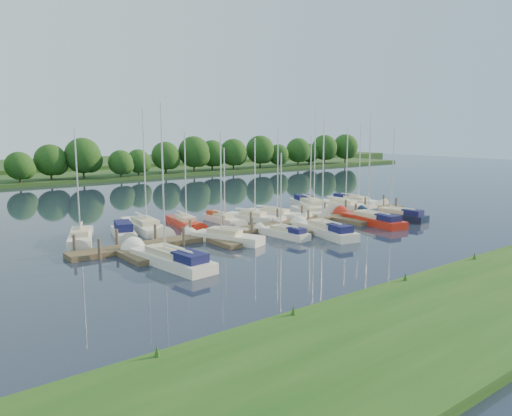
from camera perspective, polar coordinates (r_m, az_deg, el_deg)
ground at (r=43.71m, az=8.68°, el=-3.88°), size 260.00×260.00×0.00m
dock at (r=48.84m, az=2.44°, el=-2.18°), size 40.00×6.00×0.40m
mooring_pilings at (r=49.61m, az=1.60°, el=-1.53°), size 38.24×2.84×2.00m
far_shore at (r=109.06m, az=-21.36°, el=3.49°), size 180.00×30.00×0.60m
distant_hill at (r=133.10m, az=-24.52°, el=4.37°), size 220.00×40.00×1.40m
treeline at (r=98.76m, az=-16.37°, el=5.44°), size 145.56×9.80×8.05m
sailboat_n_0 at (r=45.79m, az=-19.39°, el=-3.35°), size 4.24×7.85×10.21m
motorboat at (r=46.76m, az=-14.86°, el=-2.80°), size 3.04×6.07×1.69m
sailboat_n_2 at (r=48.96m, az=-12.48°, el=-2.26°), size 3.24×9.62×12.13m
sailboat_n_3 at (r=50.40m, az=-8.05°, el=-1.82°), size 2.85×7.68×9.81m
sailboat_n_4 at (r=52.17m, az=-3.80°, el=-1.34°), size 1.59×6.30×8.13m
sailboat_n_5 at (r=52.90m, az=-0.34°, el=-1.22°), size 3.51×7.06×9.12m
sailboat_n_6 at (r=55.09m, az=2.28°, el=-0.82°), size 3.96×7.91×10.03m
sailboat_n_7 at (r=57.00m, az=6.09°, el=-0.53°), size 3.49×7.26×9.21m
sailboat_n_8 at (r=61.06m, az=6.45°, el=0.18°), size 5.33×10.04×12.84m
sailboat_n_9 at (r=62.63m, az=10.05°, el=0.25°), size 2.55×8.13×10.25m
sailboat_n_10 at (r=66.70m, az=11.39°, el=0.77°), size 2.09×8.45×10.64m
sailboat_s_0 at (r=36.71m, az=-9.93°, el=-5.88°), size 3.02×9.49×11.99m
sailboat_s_1 at (r=43.40m, az=-3.65°, el=-3.51°), size 4.19×7.47×9.86m
sailboat_s_2 at (r=45.29m, az=3.16°, el=-2.93°), size 1.78×6.11×7.90m
sailboat_s_3 at (r=46.49m, az=7.86°, el=-2.66°), size 3.43×8.68×11.06m
sailboat_s_4 at (r=52.99m, az=12.95°, el=-1.37°), size 3.39×9.29×11.69m
sailboat_s_5 at (r=56.19m, az=15.53°, el=-0.89°), size 2.65×7.94×10.13m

